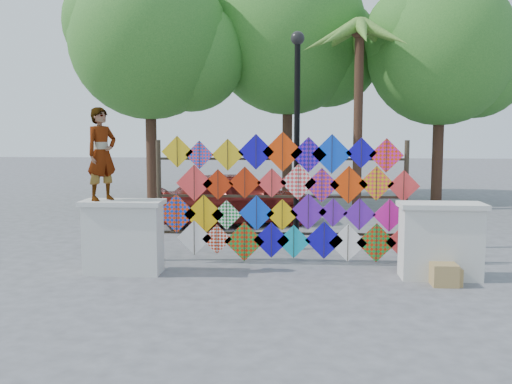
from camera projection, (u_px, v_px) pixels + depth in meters
The scene contains 13 objects.
ground at pixel (279, 273), 9.97m from camera, with size 80.00×80.00×0.00m, color gray.
parapet_left at pixel (123, 236), 9.88m from camera, with size 1.40×0.65×1.28m.
parapet_right at pixel (440, 240), 9.52m from camera, with size 1.40×0.65×1.28m.
kite_rack at pixel (286, 199), 10.55m from camera, with size 4.88×0.24×2.46m.
tree_west at pixel (153, 41), 18.62m from camera, with size 5.85×5.20×8.01m.
tree_mid at pixel (291, 37), 20.27m from camera, with size 6.30×5.60×8.61m.
tree_east at pixel (444, 52), 18.54m from camera, with size 5.40×4.80×7.42m.
palm_tree at pixel (359, 48), 17.21m from camera, with size 3.62×3.62×5.83m.
vendor_woman at pixel (102, 154), 9.74m from camera, with size 0.58×0.38×1.59m, color #99999E.
sedan at pixel (237, 198), 14.88m from camera, with size 1.69×4.19×1.43m, color #611410.
lamppost at pixel (297, 120), 11.64m from camera, with size 0.28×0.28×4.46m.
cardboard_box_near at pixel (444, 275), 9.13m from camera, with size 0.40×0.36×0.36m, color #A38C4F.
cardboard_box_far at pixel (450, 276), 9.15m from camera, with size 0.34×0.31×0.29m, color #A38C4F.
Camera 1 is at (0.24, -9.76, 2.50)m, focal length 40.00 mm.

